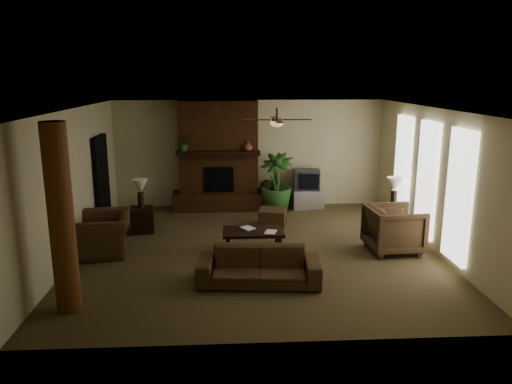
{
  "coord_description": "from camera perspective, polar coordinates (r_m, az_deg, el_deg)",
  "views": [
    {
      "loc": [
        -0.55,
        -9.23,
        3.4
      ],
      "look_at": [
        0.0,
        0.4,
        1.1
      ],
      "focal_mm": 34.24,
      "sensor_mm": 36.0,
      "label": 1
    }
  ],
  "objects": [
    {
      "name": "book_b",
      "position": [
        9.5,
        1.1,
        -3.9
      ],
      "size": [
        0.21,
        0.08,
        0.29
      ],
      "primitive_type": "imported",
      "rotation": [
        0.0,
        0.0,
        -0.3
      ],
      "color": "#999999",
      "rests_on": "coffee_table"
    },
    {
      "name": "lamp_left",
      "position": [
        11.02,
        -13.36,
        0.48
      ],
      "size": [
        0.45,
        0.45,
        0.65
      ],
      "color": "#312216",
      "rests_on": "side_table_left"
    },
    {
      "name": "fireplace",
      "position": [
        12.66,
        -4.36,
        3.16
      ],
      "size": [
        2.4,
        0.7,
        2.8
      ],
      "color": "#552F16",
      "rests_on": "ground"
    },
    {
      "name": "side_table_left",
      "position": [
        11.19,
        -13.17,
        -3.17
      ],
      "size": [
        0.58,
        0.58,
        0.55
      ],
      "primitive_type": "cube",
      "rotation": [
        0.0,
        0.0,
        0.17
      ],
      "color": "black",
      "rests_on": "ground"
    },
    {
      "name": "floor_plant",
      "position": [
        12.55,
        2.35,
        -0.35
      ],
      "size": [
        1.3,
        1.69,
        0.83
      ],
      "primitive_type": "imported",
      "rotation": [
        0.0,
        0.0,
        -0.36
      ],
      "color": "#2F5823",
      "rests_on": "ground"
    },
    {
      "name": "windows",
      "position": [
        10.45,
        19.32,
        1.33
      ],
      "size": [
        0.08,
        3.65,
        2.35
      ],
      "color": "white",
      "rests_on": "ground"
    },
    {
      "name": "armchair_right",
      "position": [
        9.99,
        15.83,
        -3.95
      ],
      "size": [
        0.99,
        1.05,
        1.01
      ],
      "primitive_type": "imported",
      "rotation": [
        0.0,
        0.0,
        1.65
      ],
      "color": "#49351F",
      "rests_on": "ground"
    },
    {
      "name": "side_table_right",
      "position": [
        11.5,
        15.65,
        -2.87
      ],
      "size": [
        0.52,
        0.52,
        0.55
      ],
      "primitive_type": "cube",
      "rotation": [
        0.0,
        0.0,
        -0.04
      ],
      "color": "black",
      "rests_on": "ground"
    },
    {
      "name": "armchair_left",
      "position": [
        10.0,
        -17.42,
        -3.94
      ],
      "size": [
        0.98,
        1.32,
        1.05
      ],
      "primitive_type": "imported",
      "rotation": [
        0.0,
        0.0,
        -1.39
      ],
      "color": "#49351F",
      "rests_on": "ground"
    },
    {
      "name": "lamp_right",
      "position": [
        11.32,
        15.89,
        0.66
      ],
      "size": [
        0.37,
        0.37,
        0.65
      ],
      "color": "#312216",
      "rests_on": "side_table_right"
    },
    {
      "name": "mantel_plant",
      "position": [
        12.39,
        -8.43,
        5.49
      ],
      "size": [
        0.4,
        0.44,
        0.33
      ],
      "primitive_type": "imported",
      "rotation": [
        0.0,
        0.0,
        0.04
      ],
      "color": "#2F5823",
      "rests_on": "fireplace"
    },
    {
      "name": "coffee_table",
      "position": [
        9.68,
        -0.33,
        -4.82
      ],
      "size": [
        1.2,
        0.7,
        0.43
      ],
      "color": "black",
      "rests_on": "ground"
    },
    {
      "name": "doorway",
      "position": [
        11.64,
        -17.58,
        1.13
      ],
      "size": [
        0.1,
        1.0,
        2.1
      ],
      "primitive_type": "cube",
      "color": "black",
      "rests_on": "ground"
    },
    {
      "name": "tv_stand",
      "position": [
        12.94,
        5.89,
        -0.75
      ],
      "size": [
        0.93,
        0.65,
        0.5
      ],
      "primitive_type": "cube",
      "rotation": [
        0.0,
        0.0,
        0.19
      ],
      "color": "silver",
      "rests_on": "ground"
    },
    {
      "name": "mantel_vase",
      "position": [
        12.32,
        -0.94,
        5.34
      ],
      "size": [
        0.24,
        0.25,
        0.22
      ],
      "primitive_type": "imported",
      "rotation": [
        0.0,
        0.0,
        0.12
      ],
      "color": "brown",
      "rests_on": "fireplace"
    },
    {
      "name": "floor_vase",
      "position": [
        12.77,
        1.3,
        -0.03
      ],
      "size": [
        0.34,
        0.34,
        0.77
      ],
      "color": "#31271B",
      "rests_on": "ground"
    },
    {
      "name": "sofa",
      "position": [
        8.22,
        0.34,
        -8.02
      ],
      "size": [
        2.08,
        0.76,
        0.8
      ],
      "primitive_type": "imported",
      "rotation": [
        0.0,
        0.0,
        -0.08
      ],
      "color": "#49351F",
      "rests_on": "ground"
    },
    {
      "name": "log_column",
      "position": [
        7.51,
        -21.79,
        -3.03
      ],
      "size": [
        0.36,
        0.36,
        2.8
      ],
      "primitive_type": "cylinder",
      "color": "brown",
      "rests_on": "ground"
    },
    {
      "name": "book_a",
      "position": [
        9.65,
        -1.51,
        -3.62
      ],
      "size": [
        0.2,
        0.14,
        0.29
      ],
      "primitive_type": "imported",
      "rotation": [
        0.0,
        0.0,
        0.56
      ],
      "color": "#999999",
      "rests_on": "coffee_table"
    },
    {
      "name": "tv",
      "position": [
        12.82,
        6.0,
        1.45
      ],
      "size": [
        0.71,
        0.6,
        0.52
      ],
      "color": "#38393B",
      "rests_on": "tv_stand"
    },
    {
      "name": "room_shell",
      "position": [
        9.46,
        0.14,
        1.21
      ],
      "size": [
        7.0,
        7.0,
        7.0
      ],
      "color": "brown",
      "rests_on": "ground"
    },
    {
      "name": "ottoman",
      "position": [
        11.33,
        1.92,
        -3.01
      ],
      "size": [
        0.71,
        0.71,
        0.4
      ],
      "primitive_type": "cube",
      "rotation": [
        0.0,
        0.0,
        -0.2
      ],
      "color": "#49351F",
      "rests_on": "ground"
    },
    {
      "name": "ceiling_fan",
      "position": [
        9.62,
        2.44,
        8.21
      ],
      "size": [
        1.35,
        1.35,
        0.37
      ],
      "color": "#312216",
      "rests_on": "ceiling"
    }
  ]
}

